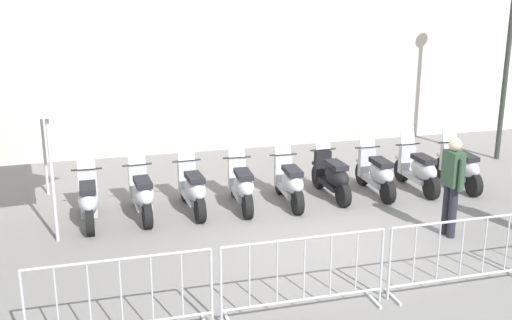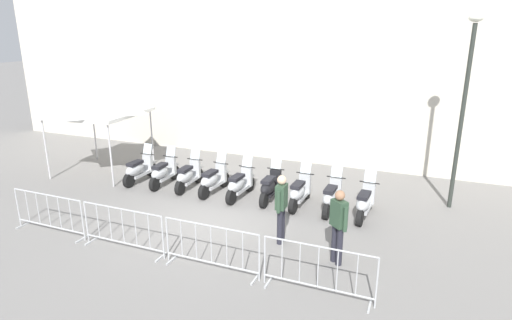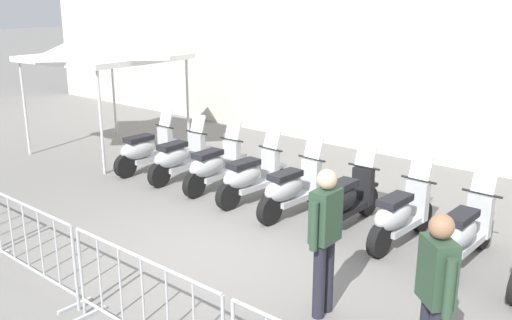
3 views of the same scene
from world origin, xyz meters
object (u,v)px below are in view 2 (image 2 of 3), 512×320
at_px(motorcycle_4, 239,185).
at_px(officer_mid_plaza, 281,205).
at_px(motorcycle_5, 270,187).
at_px(motorcycle_3, 213,180).
at_px(barrier_segment_1, 123,230).
at_px(barrier_segment_2, 211,248).
at_px(canopy_tent, 98,104).
at_px(motorcycle_0, 139,170).
at_px(motorcycle_2, 188,176).
at_px(motorcycle_1, 163,173).
at_px(barrier_segment_3, 318,271).
at_px(officer_near_row_end, 338,223).
at_px(motorcycle_6, 299,192).
at_px(motorcycle_8, 365,203).
at_px(barrier_segment_0, 49,214).
at_px(motorcycle_7, 331,197).
at_px(street_lamp, 465,96).

distance_m(motorcycle_4, officer_mid_plaza, 3.11).
bearing_deg(motorcycle_5, motorcycle_4, -176.49).
relative_size(motorcycle_3, barrier_segment_1, 0.77).
height_order(barrier_segment_2, canopy_tent, canopy_tent).
height_order(motorcycle_0, motorcycle_2, same).
relative_size(motorcycle_1, motorcycle_3, 1.00).
xyz_separation_m(motorcycle_5, canopy_tent, (-6.65, 1.00, 2.06)).
bearing_deg(barrier_segment_3, motorcycle_5, 116.16).
distance_m(officer_near_row_end, canopy_tent, 10.00).
distance_m(officer_near_row_end, officer_mid_plaza, 1.54).
height_order(motorcycle_5, motorcycle_6, same).
bearing_deg(officer_mid_plaza, barrier_segment_2, -123.62).
relative_size(motorcycle_2, officer_mid_plaza, 1.00).
bearing_deg(motorcycle_4, motorcycle_3, 171.51).
height_order(motorcycle_1, motorcycle_8, same).
bearing_deg(motorcycle_1, barrier_segment_2, -50.80).
bearing_deg(motorcycle_2, motorcycle_4, -8.23).
height_order(motorcycle_8, barrier_segment_1, motorcycle_8).
relative_size(motorcycle_2, motorcycle_3, 1.00).
relative_size(motorcycle_8, barrier_segment_0, 0.77).
distance_m(motorcycle_5, barrier_segment_3, 4.87).
xyz_separation_m(motorcycle_0, motorcycle_5, (4.74, -0.32, 0.00)).
bearing_deg(barrier_segment_1, officer_mid_plaza, 23.03).
relative_size(barrier_segment_3, canopy_tent, 0.77).
height_order(motorcycle_1, barrier_segment_2, motorcycle_1).
distance_m(barrier_segment_0, officer_near_row_end, 7.23).
bearing_deg(barrier_segment_0, canopy_tent, 111.20).
distance_m(motorcycle_6, officer_mid_plaza, 2.36).
distance_m(motorcycle_1, canopy_tent, 3.60).
bearing_deg(motorcycle_7, motorcycle_1, 174.63).
bearing_deg(officer_mid_plaza, motorcycle_8, 47.42).
xyz_separation_m(barrier_segment_0, street_lamp, (10.02, 4.83, 2.76)).
height_order(motorcycle_2, officer_mid_plaza, officer_mid_plaza).
xyz_separation_m(motorcycle_6, canopy_tent, (-7.59, 1.16, 2.06)).
bearing_deg(barrier_segment_1, motorcycle_8, 33.37).
height_order(barrier_segment_1, canopy_tent, canopy_tent).
distance_m(motorcycle_3, motorcycle_6, 2.85).
bearing_deg(motorcycle_2, officer_near_row_end, -32.11).
bearing_deg(motorcycle_4, street_lamp, 10.86).
relative_size(motorcycle_2, barrier_segment_3, 0.77).
bearing_deg(motorcycle_8, motorcycle_7, 169.75).
bearing_deg(street_lamp, barrier_segment_1, -146.74).
xyz_separation_m(motorcycle_7, canopy_tent, (-8.53, 1.26, 2.06)).
height_order(motorcycle_2, motorcycle_3, same).
bearing_deg(canopy_tent, officer_near_row_end, -24.23).
bearing_deg(barrier_segment_1, barrier_segment_0, 174.56).
height_order(motorcycle_2, barrier_segment_1, motorcycle_2).
relative_size(motorcycle_0, barrier_segment_2, 0.77).
relative_size(motorcycle_3, officer_mid_plaza, 0.99).
relative_size(motorcycle_1, barrier_segment_0, 0.77).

